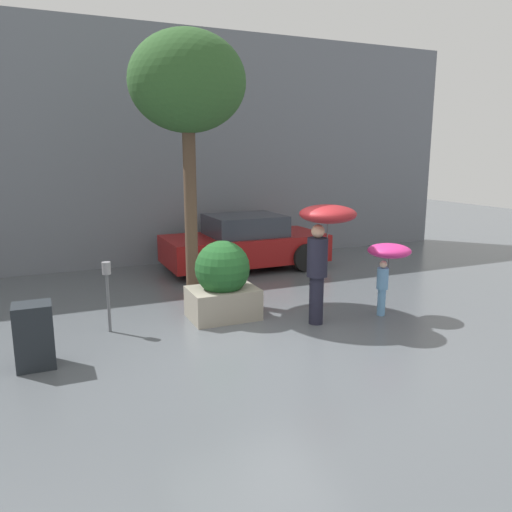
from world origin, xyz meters
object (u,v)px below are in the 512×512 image
object	(u,v)px
street_tree	(187,85)
newspaper_box	(34,336)
parking_meter	(107,282)
parked_car_near	(245,244)
planter_box	(223,282)
person_adult	(324,234)
person_child	(388,257)

from	to	relation	value
street_tree	newspaper_box	xyz separation A→B (m)	(-2.90, -2.27, -3.66)
parking_meter	parked_car_near	bearing A→B (deg)	41.83
parked_car_near	parking_meter	world-z (taller)	parked_car_near
parked_car_near	newspaper_box	distance (m)	6.58
planter_box	person_adult	xyz separation A→B (m)	(1.44, -0.99, 0.91)
planter_box	parking_meter	distance (m)	1.96
planter_box	parked_car_near	size ratio (longest dim) A/B	0.34
person_adult	street_tree	bearing A→B (deg)	166.16
planter_box	parked_car_near	world-z (taller)	planter_box
person_adult	newspaper_box	distance (m)	4.64
planter_box	parked_car_near	xyz separation A→B (m)	(1.84, 3.46, -0.03)
person_adult	parked_car_near	distance (m)	4.56
planter_box	person_child	bearing A→B (deg)	-20.76
person_adult	parking_meter	bearing A→B (deg)	-155.95
newspaper_box	planter_box	bearing A→B (deg)	17.12
street_tree	person_adult	bearing A→B (deg)	-55.24
street_tree	planter_box	bearing A→B (deg)	-82.92
person_adult	newspaper_box	xyz separation A→B (m)	(-4.50, 0.05, -1.12)
person_adult	person_child	bearing A→B (deg)	39.21
person_child	person_adult	bearing A→B (deg)	-157.76
planter_box	parking_meter	size ratio (longest dim) A/B	1.18
street_tree	person_child	bearing A→B (deg)	-39.11
planter_box	person_child	size ratio (longest dim) A/B	1.06
parked_car_near	street_tree	world-z (taller)	street_tree
street_tree	newspaper_box	distance (m)	5.19
person_child	newspaper_box	xyz separation A→B (m)	(-5.80, 0.10, -0.63)
planter_box	street_tree	world-z (taller)	street_tree
person_adult	street_tree	size ratio (longest dim) A/B	0.40
parked_car_near	newspaper_box	world-z (taller)	parked_car_near
planter_box	newspaper_box	distance (m)	3.21
street_tree	newspaper_box	size ratio (longest dim) A/B	5.66
person_adult	newspaper_box	bearing A→B (deg)	-139.20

